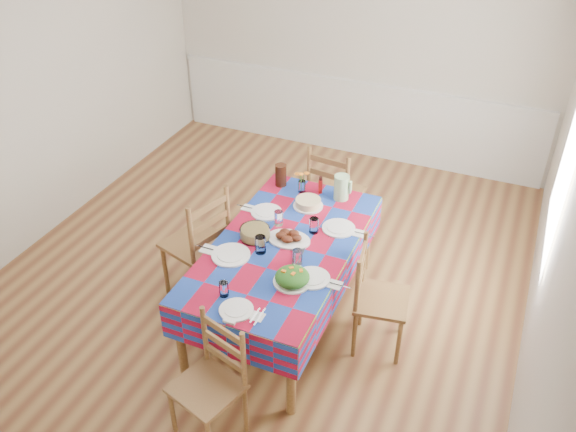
% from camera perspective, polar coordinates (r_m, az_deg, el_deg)
% --- Properties ---
extents(room, '(4.58, 5.08, 2.78)m').
position_cam_1_polar(room, '(4.88, -2.39, 7.33)').
color(room, brown).
rests_on(room, ground).
extents(wainscot, '(4.41, 0.06, 0.92)m').
position_cam_1_polar(wainscot, '(7.35, 6.12, 9.37)').
color(wainscot, silver).
rests_on(wainscot, room).
extents(window_right, '(0.00, 1.40, 1.40)m').
position_cam_1_polar(window_right, '(4.71, 24.79, 4.98)').
color(window_right, white).
rests_on(window_right, room).
extents(dining_table, '(1.03, 1.91, 0.74)m').
position_cam_1_polar(dining_table, '(4.74, -0.40, -3.43)').
color(dining_table, brown).
rests_on(dining_table, room).
extents(setting_near_head, '(0.38, 0.25, 0.11)m').
position_cam_1_polar(setting_near_head, '(4.16, -5.22, -8.03)').
color(setting_near_head, white).
rests_on(setting_near_head, dining_table).
extents(setting_left_near, '(0.54, 0.32, 0.14)m').
position_cam_1_polar(setting_left_near, '(4.58, -4.44, -3.27)').
color(setting_left_near, white).
rests_on(setting_left_near, dining_table).
extents(setting_left_far, '(0.47, 0.28, 0.12)m').
position_cam_1_polar(setting_left_far, '(4.98, -1.70, 0.20)').
color(setting_left_far, white).
rests_on(setting_left_far, dining_table).
extents(setting_right_near, '(0.49, 0.28, 0.12)m').
position_cam_1_polar(setting_right_near, '(4.40, 1.84, -5.11)').
color(setting_right_near, white).
rests_on(setting_right_near, dining_table).
extents(setting_right_far, '(0.50, 0.29, 0.13)m').
position_cam_1_polar(setting_right_far, '(4.83, 4.00, -1.06)').
color(setting_right_far, white).
rests_on(setting_right_far, dining_table).
extents(meat_platter, '(0.35, 0.25, 0.07)m').
position_cam_1_polar(meat_platter, '(4.71, 0.06, -2.00)').
color(meat_platter, white).
rests_on(meat_platter, dining_table).
extents(salad_platter, '(0.27, 0.27, 0.12)m').
position_cam_1_polar(salad_platter, '(4.31, 0.41, -5.77)').
color(salad_platter, white).
rests_on(salad_platter, dining_table).
extents(pasta_bowl, '(0.24, 0.24, 0.09)m').
position_cam_1_polar(pasta_bowl, '(4.74, -3.11, -1.60)').
color(pasta_bowl, white).
rests_on(pasta_bowl, dining_table).
extents(cake, '(0.25, 0.25, 0.07)m').
position_cam_1_polar(cake, '(5.10, 1.90, 1.22)').
color(cake, white).
rests_on(cake, dining_table).
extents(serving_utensils, '(0.14, 0.32, 0.01)m').
position_cam_1_polar(serving_utensils, '(4.57, 0.87, -3.69)').
color(serving_utensils, black).
rests_on(serving_utensils, dining_table).
extents(flower_vase, '(0.13, 0.11, 0.20)m').
position_cam_1_polar(flower_vase, '(5.27, 1.30, 3.08)').
color(flower_vase, white).
rests_on(flower_vase, dining_table).
extents(hot_sauce, '(0.04, 0.04, 0.16)m').
position_cam_1_polar(hot_sauce, '(5.27, 3.06, 2.93)').
color(hot_sauce, '#A90F0D').
rests_on(hot_sauce, dining_table).
extents(green_pitcher, '(0.13, 0.13, 0.22)m').
position_cam_1_polar(green_pitcher, '(5.19, 5.03, 2.69)').
color(green_pitcher, '#9ECD91').
rests_on(green_pitcher, dining_table).
extents(tea_pitcher, '(0.10, 0.10, 0.20)m').
position_cam_1_polar(tea_pitcher, '(5.36, -0.67, 3.85)').
color(tea_pitcher, black).
rests_on(tea_pitcher, dining_table).
extents(name_card, '(0.09, 0.03, 0.02)m').
position_cam_1_polar(name_card, '(4.05, -5.52, -9.82)').
color(name_card, white).
rests_on(name_card, dining_table).
extents(chair_near, '(0.50, 0.49, 0.92)m').
position_cam_1_polar(chair_near, '(4.10, -7.19, -15.32)').
color(chair_near, brown).
rests_on(chair_near, room).
extents(chair_far, '(0.50, 0.49, 1.02)m').
position_cam_1_polar(chair_far, '(5.75, 4.32, 2.07)').
color(chair_far, brown).
rests_on(chair_far, room).
extents(chair_left, '(0.56, 0.58, 1.06)m').
position_cam_1_polar(chair_left, '(5.10, -8.30, -2.68)').
color(chair_left, brown).
rests_on(chair_left, room).
extents(chair_right, '(0.45, 0.47, 0.93)m').
position_cam_1_polar(chair_right, '(4.68, 8.25, -7.67)').
color(chair_right, brown).
rests_on(chair_right, room).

